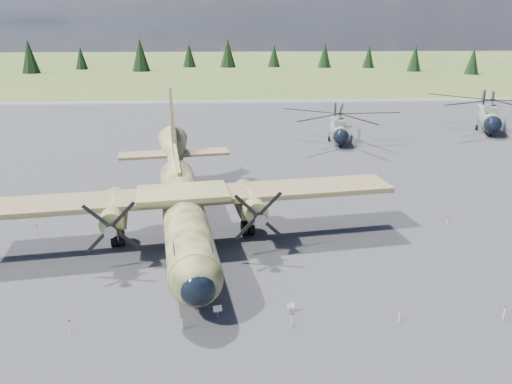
{
  "coord_description": "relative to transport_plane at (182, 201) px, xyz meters",
  "views": [
    {
      "loc": [
        -1.3,
        -36.97,
        15.93
      ],
      "look_at": [
        0.89,
        2.0,
        2.55
      ],
      "focal_mm": 35.0,
      "sensor_mm": 36.0,
      "label": 1
    }
  ],
  "objects": [
    {
      "name": "ground",
      "position": [
        4.9,
        1.09,
        -3.02
      ],
      "size": [
        500.0,
        500.0,
        0.0
      ],
      "primitive_type": "plane",
      "color": "#515C28",
      "rests_on": "ground"
    },
    {
      "name": "treeline",
      "position": [
        4.32,
        -4.08,
        1.75
      ],
      "size": [
        310.77,
        314.24,
        10.96
      ],
      "color": "black",
      "rests_on": "ground"
    },
    {
      "name": "barrier_fence",
      "position": [
        4.44,
        1.02,
        -2.52
      ],
      "size": [
        33.12,
        29.62,
        0.85
      ],
      "color": "silver",
      "rests_on": "ground"
    },
    {
      "name": "info_placard_left",
      "position": [
        2.8,
        -11.34,
        -2.51
      ],
      "size": [
        0.53,
        0.33,
        0.77
      ],
      "rotation": [
        0.0,
        0.0,
        0.27
      ],
      "color": "gray",
      "rests_on": "ground"
    },
    {
      "name": "helicopter_near",
      "position": [
        18.73,
        30.78,
        0.0
      ],
      "size": [
        18.71,
        20.66,
        4.27
      ],
      "rotation": [
        0.0,
        0.0,
        -0.12
      ],
      "color": "slate",
      "rests_on": "ground"
    },
    {
      "name": "info_placard_right",
      "position": [
        6.99,
        -11.1,
        -2.6
      ],
      "size": [
        0.43,
        0.26,
        0.63
      ],
      "rotation": [
        0.0,
        0.0,
        0.25
      ],
      "color": "gray",
      "rests_on": "ground"
    },
    {
      "name": "transport_plane",
      "position": [
        0.0,
        0.0,
        0.0
      ],
      "size": [
        31.98,
        28.84,
        10.52
      ],
      "rotation": [
        0.0,
        0.0,
        0.15
      ],
      "color": "#384223",
      "rests_on": "ground"
    },
    {
      "name": "apron",
      "position": [
        4.9,
        11.09,
        -3.02
      ],
      "size": [
        120.0,
        120.0,
        0.04
      ],
      "primitive_type": "cube",
      "color": "slate",
      "rests_on": "ground"
    },
    {
      "name": "helicopter_mid",
      "position": [
        42.8,
        36.42,
        0.58
      ],
      "size": [
        25.71,
        25.71,
        5.09
      ],
      "rotation": [
        0.0,
        0.0,
        -0.35
      ],
      "color": "slate",
      "rests_on": "ground"
    }
  ]
}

